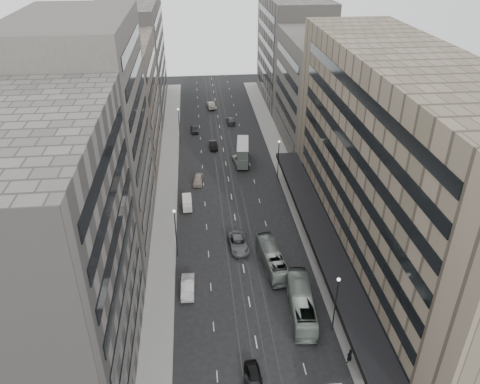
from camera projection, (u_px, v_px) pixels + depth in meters
name	position (u px, v px, depth m)	size (l,w,h in m)	color
ground	(250.00, 307.00, 61.88)	(220.00, 220.00, 0.00)	black
sidewalk_right	(286.00, 172.00, 95.25)	(4.00, 125.00, 0.15)	gray
sidewalk_left	(168.00, 178.00, 93.14)	(4.00, 125.00, 0.15)	gray
department_store	(401.00, 172.00, 63.23)	(19.20, 60.00, 30.00)	gray
building_right_mid	(319.00, 92.00, 102.66)	(15.00, 28.00, 24.00)	#524E47
building_right_far	(293.00, 51.00, 127.55)	(15.00, 32.00, 28.00)	slate
building_left_a	(43.00, 266.00, 45.62)	(15.00, 28.00, 30.00)	slate
building_left_b	(89.00, 138.00, 67.92)	(15.00, 26.00, 34.00)	#524E47
building_left_c	(117.00, 106.00, 93.46)	(15.00, 28.00, 25.00)	slate
building_left_d	(132.00, 57.00, 121.19)	(15.00, 38.00, 28.00)	slate
lamp_right_near	(336.00, 298.00, 55.83)	(0.44, 0.44, 8.32)	#262628
lamp_right_far	(278.00, 155.00, 90.34)	(0.44, 0.44, 8.32)	#262628
lamp_left_near	(175.00, 228.00, 68.79)	(0.44, 0.44, 8.32)	#262628
lamp_left_far	(179.00, 121.00, 105.89)	(0.44, 0.44, 8.32)	#262628
bus_near	(301.00, 302.00, 60.29)	(2.74, 11.72, 3.26)	gray
bus_far	(272.00, 258.00, 68.45)	(2.50, 10.68, 2.98)	gray
double_decker	(243.00, 152.00, 97.98)	(3.39, 8.64, 4.61)	slate
panel_van	(187.00, 203.00, 82.64)	(1.87, 3.63, 2.26)	beige
sedan_0	(254.00, 377.00, 51.46)	(1.74, 4.31, 1.47)	black
sedan_1	(188.00, 287.00, 64.06)	(1.78, 5.10, 1.68)	beige
sedan_2	(238.00, 243.00, 72.83)	(2.81, 6.09, 1.69)	#5E5D60
sedan_4	(198.00, 179.00, 91.10)	(1.87, 4.66, 1.59)	#A59789
sedan_5	(213.00, 145.00, 105.47)	(1.59, 4.55, 1.50)	black
sedan_6	(240.00, 159.00, 98.99)	(2.51, 5.44, 1.51)	beige
sedan_7	(231.00, 120.00, 118.84)	(1.97, 4.85, 1.41)	#515153
sedan_8	(194.00, 129.00, 113.68)	(1.69, 4.20, 1.43)	#292A2C
sedan_9	(211.00, 105.00, 128.45)	(1.82, 5.21, 1.72)	#AC9E8E
pedestrian	(350.00, 356.00, 53.38)	(0.75, 0.49, 2.06)	black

